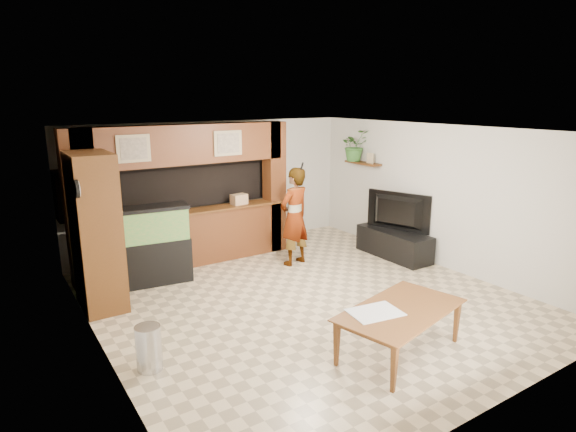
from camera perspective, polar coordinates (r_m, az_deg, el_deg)
floor at (r=7.62m, az=2.02°, el=-9.80°), size 6.50×6.50×0.00m
ceiling at (r=6.99m, az=2.20°, el=10.09°), size 6.50×6.50×0.00m
wall_back at (r=9.97m, az=-8.73°, el=3.58°), size 6.00×0.00×6.00m
wall_left at (r=6.05m, az=-21.87°, el=-4.10°), size 0.00×6.50×6.50m
wall_right at (r=9.22m, az=17.55°, el=2.24°), size 0.00×6.50×6.50m
partition at (r=9.05m, az=-12.58°, el=2.44°), size 4.20×0.99×2.60m
wall_clock at (r=6.88m, az=-23.74°, el=2.97°), size 0.05×0.25×0.25m
wall_shelf at (r=10.37m, az=8.85°, el=6.22°), size 0.25×0.90×0.04m
pantry_cabinet at (r=7.53m, az=-21.82°, el=-1.78°), size 0.58×0.95×2.31m
trash_can at (r=5.94m, az=-16.17°, el=-14.80°), size 0.29×0.29×0.54m
aquarium at (r=8.34m, az=-15.69°, el=-3.44°), size 1.20×0.45×1.33m
tv_stand at (r=9.69m, az=12.44°, el=-3.22°), size 0.58×1.57×0.52m
television at (r=9.52m, az=12.64°, el=0.44°), size 0.59×1.29×0.75m
photo_frame at (r=10.20m, az=9.72°, el=6.76°), size 0.06×0.16×0.21m
potted_plant at (r=10.50m, az=7.90°, el=8.29°), size 0.67×0.60×0.67m
person at (r=8.88m, az=0.77°, el=-0.08°), size 0.75×0.59×1.83m
microphone at (r=8.60m, az=1.67°, el=5.92°), size 0.03×0.09×0.15m
dining_table at (r=6.16m, az=13.34°, el=-13.24°), size 1.84×1.29×0.59m
newspaper_a at (r=5.90m, az=10.26°, el=-11.16°), size 0.67×0.53×0.01m
counter_box at (r=9.35m, az=-5.83°, el=1.98°), size 0.32×0.24×0.20m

